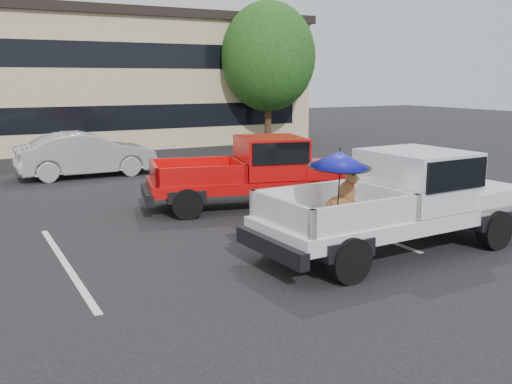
# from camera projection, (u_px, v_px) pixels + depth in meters

# --- Properties ---
(ground) EXTENTS (90.00, 90.00, 0.00)m
(ground) POSITION_uv_depth(u_px,v_px,m) (269.00, 271.00, 9.71)
(ground) COLOR black
(ground) RESTS_ON ground
(stripe_left) EXTENTS (0.12, 5.00, 0.01)m
(stripe_left) POSITION_uv_depth(u_px,v_px,m) (66.00, 264.00, 10.04)
(stripe_left) COLOR silver
(stripe_left) RESTS_ON ground
(stripe_right) EXTENTS (0.12, 5.00, 0.01)m
(stripe_right) POSITION_uv_depth(u_px,v_px,m) (341.00, 224.00, 12.83)
(stripe_right) COLOR silver
(stripe_right) RESTS_ON ground
(motel_building) EXTENTS (20.40, 8.40, 6.30)m
(motel_building) POSITION_uv_depth(u_px,v_px,m) (95.00, 78.00, 28.13)
(motel_building) COLOR tan
(motel_building) RESTS_ON ground
(tree_right) EXTENTS (4.46, 4.46, 6.78)m
(tree_right) POSITION_uv_depth(u_px,v_px,m) (268.00, 57.00, 26.88)
(tree_right) COLOR #332114
(tree_right) RESTS_ON ground
(tree_back) EXTENTS (4.68, 4.68, 7.11)m
(tree_back) POSITION_uv_depth(u_px,v_px,m) (153.00, 57.00, 32.35)
(tree_back) COLOR #332114
(tree_back) RESTS_ON ground
(silver_pickup) EXTENTS (5.78, 2.33, 2.06)m
(silver_pickup) POSITION_uv_depth(u_px,v_px,m) (406.00, 195.00, 10.79)
(silver_pickup) COLOR black
(silver_pickup) RESTS_ON ground
(red_pickup) EXTENTS (5.65, 3.04, 1.77)m
(red_pickup) POSITION_uv_depth(u_px,v_px,m) (264.00, 169.00, 14.43)
(red_pickup) COLOR black
(red_pickup) RESTS_ON ground
(silver_sedan) EXTENTS (4.47, 1.56, 1.47)m
(silver_sedan) POSITION_uv_depth(u_px,v_px,m) (87.00, 154.00, 18.90)
(silver_sedan) COLOR #9DA0A4
(silver_sedan) RESTS_ON ground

